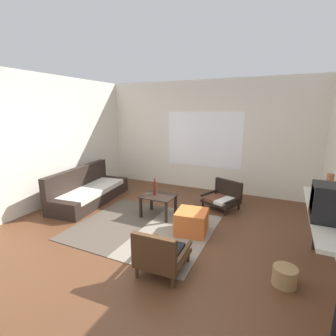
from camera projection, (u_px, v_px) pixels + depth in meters
ground_plane at (142, 243)px, 3.79m from camera, size 7.80×7.80×0.00m
far_wall_with_window at (204, 136)px, 6.18m from camera, size 5.60×0.13×2.70m
side_wall_left at (32, 143)px, 4.85m from camera, size 0.12×6.60×2.70m
area_rug at (144, 227)px, 4.29m from camera, size 2.27×1.99×0.01m
couch at (88, 192)px, 5.49m from camera, size 0.99×2.09×0.75m
coffee_table at (158, 200)px, 4.69m from camera, size 0.61×0.49×0.41m
armchair_by_window at (223, 197)px, 5.14m from camera, size 0.81×0.76×0.56m
armchair_striped_foreground at (161, 254)px, 3.04m from camera, size 0.58×0.65×0.60m
ottoman_orange at (192, 222)px, 4.07m from camera, size 0.55×0.55×0.39m
console_shelf at (331, 220)px, 2.69m from camera, size 0.46×1.83×0.92m
clay_vase at (328, 191)px, 2.98m from camera, size 0.21×0.21×0.33m
glass_bottle at (155, 188)px, 4.70m from camera, size 0.07×0.07×0.32m
wicker_basket at (285, 276)px, 2.87m from camera, size 0.27×0.27×0.22m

